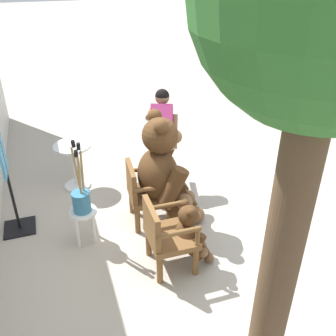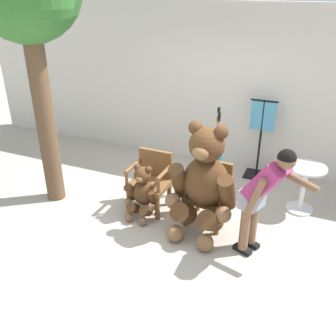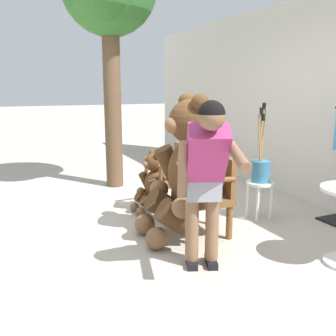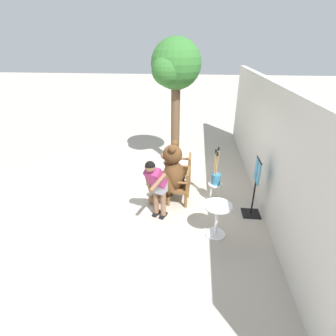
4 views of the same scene
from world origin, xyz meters
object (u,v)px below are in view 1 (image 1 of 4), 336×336
at_px(teddy_bear_large, 164,170).
at_px(clothing_display_stand, 9,182).
at_px(round_side_table, 74,161).
at_px(patio_tree, 328,10).
at_px(wooden_chair_left, 166,234).
at_px(wooden_chair_right, 145,192).
at_px(person_visitor, 162,133).
at_px(brush_bucket, 81,198).
at_px(teddy_bear_small, 190,233).
at_px(white_stool, 84,218).

xyz_separation_m(teddy_bear_large, clothing_display_stand, (0.37, 1.90, -0.03)).
distance_m(round_side_table, patio_tree, 4.46).
height_order(wooden_chair_left, wooden_chair_right, same).
distance_m(wooden_chair_right, person_visitor, 1.01).
height_order(round_side_table, clothing_display_stand, clothing_display_stand).
bearing_deg(round_side_table, teddy_bear_large, -138.72).
bearing_deg(brush_bucket, wooden_chair_left, -132.01).
distance_m(wooden_chair_left, clothing_display_stand, 2.08).
distance_m(teddy_bear_large, teddy_bear_small, 0.96).
bearing_deg(teddy_bear_large, wooden_chair_right, 87.62).
bearing_deg(patio_tree, clothing_display_stand, 36.81).
xyz_separation_m(round_side_table, clothing_display_stand, (-0.82, 0.85, 0.27)).
relative_size(white_stool, round_side_table, 0.64).
height_order(wooden_chair_right, clothing_display_stand, clothing_display_stand).
bearing_deg(teddy_bear_large, wooden_chair_left, 163.48).
distance_m(teddy_bear_large, white_stool, 1.17).
bearing_deg(teddy_bear_small, patio_tree, -176.08).
xyz_separation_m(wooden_chair_left, white_stool, (0.74, 0.83, -0.11)).
bearing_deg(brush_bucket, person_visitor, -54.44).
bearing_deg(brush_bucket, patio_tree, -151.02).
bearing_deg(brush_bucket, clothing_display_stand, 57.41).
relative_size(teddy_bear_large, patio_tree, 0.41).
relative_size(white_stool, brush_bucket, 0.48).
distance_m(round_side_table, clothing_display_stand, 1.21).
height_order(brush_bucket, round_side_table, brush_bucket).
bearing_deg(brush_bucket, round_side_table, -1.76).
bearing_deg(clothing_display_stand, round_side_table, -46.19).
relative_size(wooden_chair_left, person_visitor, 0.58).
height_order(teddy_bear_small, clothing_display_stand, clothing_display_stand).
xyz_separation_m(white_stool, round_side_table, (1.34, -0.04, 0.09)).
height_order(person_visitor, round_side_table, person_visitor).
xyz_separation_m(brush_bucket, clothing_display_stand, (0.52, 0.81, 0.08)).
bearing_deg(wooden_chair_right, person_visitor, -31.93).
distance_m(teddy_bear_large, clothing_display_stand, 1.94).
bearing_deg(teddy_bear_large, clothing_display_stand, 78.91).
height_order(white_stool, clothing_display_stand, clothing_display_stand).
distance_m(white_stool, brush_bucket, 0.29).
bearing_deg(white_stool, teddy_bear_large, -82.28).
distance_m(teddy_bear_large, person_visitor, 0.83).
height_order(wooden_chair_right, teddy_bear_small, wooden_chair_right).
height_order(wooden_chair_right, brush_bucket, brush_bucket).
bearing_deg(clothing_display_stand, brush_bucket, -122.59).
height_order(teddy_bear_small, patio_tree, patio_tree).
xyz_separation_m(wooden_chair_left, round_side_table, (2.08, 0.78, -0.01)).
relative_size(teddy_bear_large, brush_bucket, 1.61).
bearing_deg(patio_tree, wooden_chair_left, 14.95).
height_order(teddy_bear_large, round_side_table, teddy_bear_large).
distance_m(brush_bucket, patio_tree, 3.38).
xyz_separation_m(teddy_bear_small, round_side_table, (2.08, 1.07, 0.05)).
relative_size(wooden_chair_right, teddy_bear_large, 0.56).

